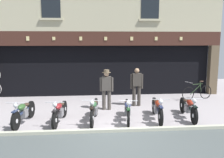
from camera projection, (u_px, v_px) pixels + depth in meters
ground at (121, 147)px, 6.65m from camera, size 23.89×22.00×0.18m
shop_facade at (104, 61)px, 14.26m from camera, size 12.19×4.42×6.02m
motorcycle_far_left at (24, 112)px, 8.35m from camera, size 0.62×1.96×0.91m
motorcycle_left at (60, 111)px, 8.45m from camera, size 0.62×1.94×0.91m
motorcycle_center_left at (94, 110)px, 8.59m from camera, size 0.62×2.04×0.93m
motorcycle_center at (127, 110)px, 8.66m from camera, size 0.62×1.99×0.90m
motorcycle_center_right at (157, 108)px, 8.79m from camera, size 0.62×2.03×0.92m
motorcycle_right at (188, 107)px, 8.95m from camera, size 0.62×1.99×0.90m
salesman_left at (107, 88)px, 10.00m from camera, size 0.56×0.35×1.68m
shopkeeper_center at (137, 85)px, 10.59m from camera, size 0.56×0.25×1.67m
advert_board_near at (164, 65)px, 12.94m from camera, size 0.72×0.03×1.06m
leaning_bicycle at (197, 92)px, 11.82m from camera, size 1.70×0.67×0.93m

